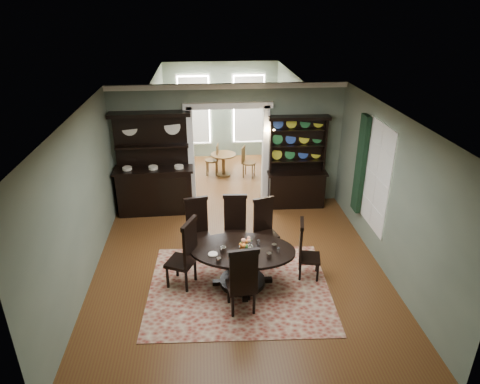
{
  "coord_description": "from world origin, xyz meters",
  "views": [
    {
      "loc": [
        -0.58,
        -6.77,
        4.8
      ],
      "look_at": [
        0.07,
        0.6,
        1.39
      ],
      "focal_mm": 32.0,
      "sensor_mm": 36.0,
      "label": 1
    }
  ],
  "objects_px": {
    "welsh_dresser": "(296,174)",
    "parlor_table": "(223,162)",
    "dining_table": "(242,260)",
    "sideboard": "(155,178)"
  },
  "relations": [
    {
      "from": "dining_table",
      "to": "parlor_table",
      "type": "distance_m",
      "value": 5.19
    },
    {
      "from": "dining_table",
      "to": "welsh_dresser",
      "type": "height_order",
      "value": "welsh_dresser"
    },
    {
      "from": "sideboard",
      "to": "parlor_table",
      "type": "xyz_separation_m",
      "value": [
        1.74,
        2.08,
        -0.41
      ]
    },
    {
      "from": "dining_table",
      "to": "sideboard",
      "type": "height_order",
      "value": "sideboard"
    },
    {
      "from": "welsh_dresser",
      "to": "parlor_table",
      "type": "xyz_separation_m",
      "value": [
        -1.69,
        2.04,
        -0.38
      ]
    },
    {
      "from": "welsh_dresser",
      "to": "parlor_table",
      "type": "bearing_deg",
      "value": 131.32
    },
    {
      "from": "dining_table",
      "to": "parlor_table",
      "type": "relative_size",
      "value": 2.83
    },
    {
      "from": "dining_table",
      "to": "sideboard",
      "type": "bearing_deg",
      "value": 129.42
    },
    {
      "from": "sideboard",
      "to": "parlor_table",
      "type": "bearing_deg",
      "value": 48.86
    },
    {
      "from": "dining_table",
      "to": "parlor_table",
      "type": "height_order",
      "value": "dining_table"
    }
  ]
}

